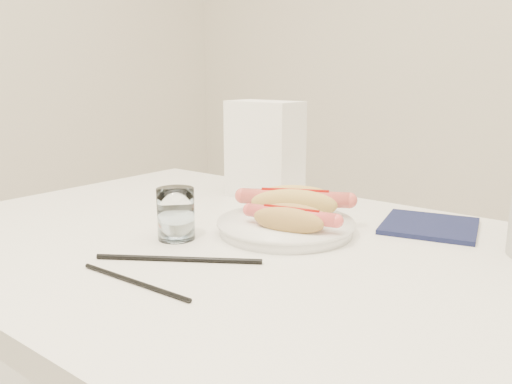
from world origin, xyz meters
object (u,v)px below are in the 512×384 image
Objects in this scene: hotdog_right at (291,219)px; napkin_box at (264,150)px; plate at (286,228)px; table at (246,276)px; water_glass at (176,214)px; hotdog_left at (295,202)px.

napkin_box is (-0.23, 0.22, 0.07)m from hotdog_right.
napkin_box is at bearing 135.37° from plate.
water_glass is at bearing -150.73° from table.
napkin_box reaches higher than hotdog_right.
table is 13.79× the size of water_glass.
napkin_box is at bearing 113.84° from hotdog_left.
plate is at bearing 75.43° from table.
plate is 1.48× the size of hotdog_right.
plate is 0.19m from water_glass.
table is at bearing -104.57° from plate.
hotdog_right is at bearing -87.10° from hotdog_left.
hotdog_right is at bearing 41.25° from table.
table is at bearing -150.82° from hotdog_right.
napkin_box is (-0.19, 0.19, 0.10)m from plate.
napkin_box is (-0.18, 0.14, 0.06)m from hotdog_left.
water_glass is (-0.11, -0.19, -0.00)m from hotdog_left.
plate is 1.08× the size of napkin_box.
napkin_box is (-0.17, 0.27, 0.17)m from table.
napkin_box is at bearing 123.40° from hotdog_right.
table is 5.20× the size of plate.
table is at bearing -56.83° from napkin_box.
table is 6.47× the size of hotdog_left.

